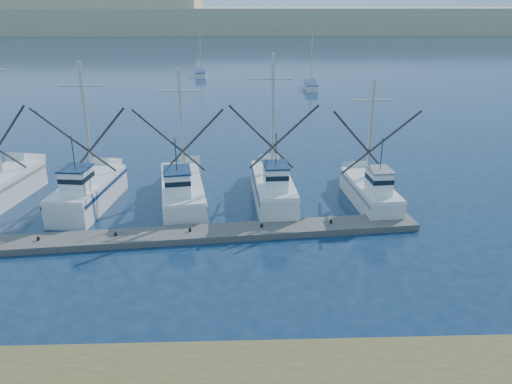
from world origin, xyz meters
TOP-DOWN VIEW (x-y plane):
  - ground at (0.00, 0.00)m, footprint 500.00×500.00m
  - floating_dock at (-7.62, 6.22)m, footprint 27.90×4.68m
  - dune_ridge at (0.00, 210.00)m, footprint 360.00×60.00m
  - trawler_fleet at (-8.83, 11.09)m, footprint 27.19×8.66m
  - sailboat_near at (6.99, 56.39)m, footprint 2.09×6.50m
  - sailboat_far at (-10.33, 70.52)m, footprint 1.95×6.26m

SIDE VIEW (x-z plane):
  - ground at x=0.00m, z-range 0.00..0.00m
  - floating_dock at x=-7.62m, z-range 0.00..0.37m
  - sailboat_far at x=-10.33m, z-range -3.56..4.54m
  - sailboat_near at x=6.99m, z-range -3.56..4.54m
  - trawler_fleet at x=-8.83m, z-range -4.00..5.99m
  - dune_ridge at x=0.00m, z-range 0.00..10.00m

